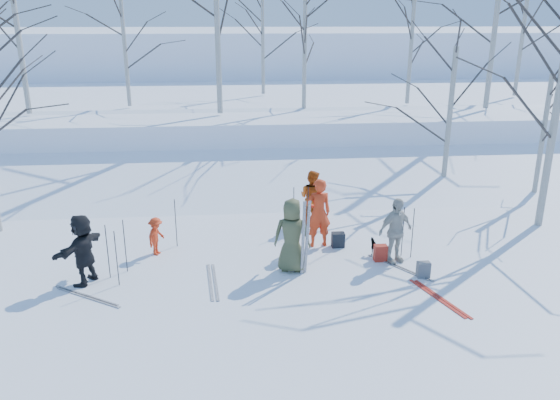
{
  "coord_description": "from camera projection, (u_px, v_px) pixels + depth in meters",
  "views": [
    {
      "loc": [
        -1.24,
        -12.15,
        5.86
      ],
      "look_at": [
        0.0,
        1.5,
        1.3
      ],
      "focal_mm": 35.0,
      "sensor_mm": 36.0,
      "label": 1
    }
  ],
  "objects": [
    {
      "name": "ski_pole_e",
      "position": [
        108.0,
        252.0,
        12.79
      ],
      "size": [
        0.02,
        0.02,
        1.34
      ],
      "primitive_type": "cylinder",
      "color": "black",
      "rests_on": "ground"
    },
    {
      "name": "ski_pole_h",
      "position": [
        125.0,
        246.0,
        13.11
      ],
      "size": [
        0.02,
        0.02,
        1.34
      ],
      "primitive_type": "cylinder",
      "color": "black",
      "rests_on": "ground"
    },
    {
      "name": "birch_edge_c",
      "position": [
        543.0,
        138.0,
        18.13
      ],
      "size": [
        3.53,
        3.53,
        4.19
      ],
      "primitive_type": null,
      "color": "silver",
      "rests_on": "ground"
    },
    {
      "name": "ski_pair_d",
      "position": [
        213.0,
        282.0,
        12.77
      ],
      "size": [
        0.53,
        1.93,
        0.02
      ],
      "primitive_type": null,
      "rotation": [
        0.0,
        0.0,
        0.09
      ],
      "color": "silver",
      "rests_on": "ground"
    },
    {
      "name": "birch_plateau_a",
      "position": [
        523.0,
        31.0,
        26.44
      ],
      "size": [
        4.97,
        4.97,
        6.24
      ],
      "primitive_type": null,
      "color": "silver",
      "rests_on": "snow_plateau"
    },
    {
      "name": "ski_pole_d",
      "position": [
        117.0,
        258.0,
        12.43
      ],
      "size": [
        0.02,
        0.02,
        1.34
      ],
      "primitive_type": "cylinder",
      "color": "black",
      "rests_on": "ground"
    },
    {
      "name": "birch_plateau_b",
      "position": [
        125.0,
        53.0,
        23.42
      ],
      "size": [
        3.79,
        3.79,
        4.56
      ],
      "primitive_type": null,
      "color": "silver",
      "rests_on": "snow_plateau"
    },
    {
      "name": "ski_pole_g",
      "position": [
        294.0,
        210.0,
        15.61
      ],
      "size": [
        0.02,
        0.02,
        1.34
      ],
      "primitive_type": "cylinder",
      "color": "black",
      "rests_on": "ground"
    },
    {
      "name": "skier_olive_center",
      "position": [
        292.0,
        236.0,
        13.1
      ],
      "size": [
        0.99,
        0.74,
        1.83
      ],
      "primitive_type": "imported",
      "rotation": [
        0.0,
        0.0,
        2.95
      ],
      "color": "#43482B",
      "rests_on": "ground"
    },
    {
      "name": "backpack_dark",
      "position": [
        338.0,
        240.0,
        14.7
      ],
      "size": [
        0.34,
        0.24,
        0.4
      ],
      "primitive_type": "cube",
      "color": "black",
      "rests_on": "ground"
    },
    {
      "name": "birch_plateau_e",
      "position": [
        16.0,
        23.0,
        21.1
      ],
      "size": [
        5.52,
        5.52,
        7.03
      ],
      "primitive_type": null,
      "color": "silver",
      "rests_on": "snow_plateau"
    },
    {
      "name": "birch_edge_b",
      "position": [
        558.0,
        100.0,
        15.15
      ],
      "size": [
        5.82,
        5.82,
        7.46
      ],
      "primitive_type": null,
      "color": "silver",
      "rests_on": "ground"
    },
    {
      "name": "upright_ski_left",
      "position": [
        303.0,
        238.0,
        12.83
      ],
      "size": [
        0.11,
        0.17,
        1.9
      ],
      "primitive_type": "cube",
      "rotation": [
        0.07,
        0.0,
        0.26
      ],
      "color": "silver",
      "rests_on": "ground"
    },
    {
      "name": "skier_grey_west",
      "position": [
        83.0,
        249.0,
        12.49
      ],
      "size": [
        1.1,
        1.63,
        1.68
      ],
      "primitive_type": "imported",
      "rotation": [
        0.0,
        0.0,
        4.28
      ],
      "color": "black",
      "rests_on": "ground"
    },
    {
      "name": "skier_red_seated",
      "position": [
        156.0,
        236.0,
        14.13
      ],
      "size": [
        0.6,
        0.75,
        1.01
      ],
      "primitive_type": "imported",
      "rotation": [
        0.0,
        0.0,
        1.17
      ],
      "color": "red",
      "rests_on": "ground"
    },
    {
      "name": "backpack_grey",
      "position": [
        423.0,
        270.0,
        12.97
      ],
      "size": [
        0.3,
        0.2,
        0.38
      ],
      "primitive_type": "cube",
      "color": "#56585D",
      "rests_on": "ground"
    },
    {
      "name": "far_hill",
      "position": [
        243.0,
        64.0,
        48.71
      ],
      "size": [
        90.0,
        30.0,
        6.0
      ],
      "primitive_type": "cube",
      "color": "white",
      "rests_on": "ground"
    },
    {
      "name": "snow_plateau",
      "position": [
        254.0,
        114.0,
        29.18
      ],
      "size": [
        70.0,
        18.0,
        2.2
      ],
      "primitive_type": "cube",
      "color": "white",
      "rests_on": "ground"
    },
    {
      "name": "dog",
      "position": [
        379.0,
        248.0,
        14.1
      ],
      "size": [
        0.55,
        0.56,
        0.46
      ],
      "primitive_type": "imported",
      "rotation": [
        0.0,
        0.0,
        3.92
      ],
      "color": "black",
      "rests_on": "ground"
    },
    {
      "name": "birch_plateau_g",
      "position": [
        217.0,
        11.0,
        21.09
      ],
      "size": [
        6.11,
        6.11,
        7.87
      ],
      "primitive_type": null,
      "color": "silver",
      "rests_on": "snow_plateau"
    },
    {
      "name": "skier_red_north",
      "position": [
        318.0,
        213.0,
        14.53
      ],
      "size": [
        0.74,
        0.54,
        1.89
      ],
      "primitive_type": "imported",
      "rotation": [
        0.0,
        0.0,
        3.28
      ],
      "color": "red",
      "rests_on": "ground"
    },
    {
      "name": "ski_pole_b",
      "position": [
        176.0,
        223.0,
        14.59
      ],
      "size": [
        0.02,
        0.02,
        1.34
      ],
      "primitive_type": "cylinder",
      "color": "black",
      "rests_on": "ground"
    },
    {
      "name": "ski_pair_a",
      "position": [
        400.0,
        268.0,
        13.5
      ],
      "size": [
        1.96,
        2.09,
        0.02
      ],
      "primitive_type": null,
      "rotation": [
        0.0,
        0.0,
        0.59
      ],
      "color": "silver",
      "rests_on": "ground"
    },
    {
      "name": "ski_pair_c",
      "position": [
        439.0,
        298.0,
        12.02
      ],
      "size": [
        1.32,
        2.02,
        0.02
      ],
      "primitive_type": null,
      "rotation": [
        0.0,
        0.0,
        0.31
      ],
      "color": "#B12519",
      "rests_on": "ground"
    },
    {
      "name": "ski_pole_f",
      "position": [
        403.0,
        232.0,
        13.99
      ],
      "size": [
        0.02,
        0.02,
        1.34
      ],
      "primitive_type": "cylinder",
      "color": "black",
      "rests_on": "ground"
    },
    {
      "name": "birch_edge_e",
      "position": [
        449.0,
        121.0,
        18.79
      ],
      "size": [
        4.1,
        4.1,
        5.0
      ],
      "primitive_type": null,
      "color": "silver",
      "rests_on": "ground"
    },
    {
      "name": "ground",
      "position": [
        285.0,
        269.0,
        13.44
      ],
      "size": [
        120.0,
        120.0,
        0.0
      ],
      "primitive_type": "plane",
      "color": "white",
      "rests_on": "ground"
    },
    {
      "name": "backpack_red",
      "position": [
        380.0,
        253.0,
        13.84
      ],
      "size": [
        0.32,
        0.22,
        0.42
      ],
      "primitive_type": "cube",
      "color": "#9F2518",
      "rests_on": "ground"
    },
    {
      "name": "birch_plateau_i",
      "position": [
        305.0,
        49.0,
        22.84
      ],
      "size": [
        4.02,
        4.02,
        4.88
      ],
      "primitive_type": null,
      "color": "silver",
      "rests_on": "snow_plateau"
    },
    {
      "name": "skier_cream_east",
      "position": [
        395.0,
        231.0,
        13.59
      ],
      "size": [
        1.07,
        0.76,
        1.69
      ],
      "primitive_type": "imported",
      "rotation": [
        0.0,
        0.0,
        0.4
      ],
      "color": "beige",
      "rests_on": "ground"
    },
    {
      "name": "upright_ski_right",
      "position": [
        307.0,
        238.0,
        12.88
      ],
      "size": [
        0.13,
        0.23,
        1.89
      ],
      "primitive_type": "cube",
      "rotation": [
        0.1,
        0.0,
        0.31
      ],
      "color": "silver",
      "rests_on": "ground"
    },
    {
      "name": "ski_pair_b",
      "position": [
        87.0,
        296.0,
        12.09
      ],
      "size": [
        1.95,
        2.08,
        0.02
      ],
      "primitive_type": null,
      "rotation": [
        0.0,
        0.0,
        0.99
      ],
      "color": "silver",
      "rests_on": "ground"
    },
    {
      "name": "birch_plateau_h",
      "position": [
        496.0,
        15.0,
        22.34
      ],
      "size": [
        5.92,
        5.92,
        7.6
      ],
      "primitive_type": null,
      "color": "silver",
      "rests_on": "snow_plateau"
    },
    {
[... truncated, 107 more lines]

